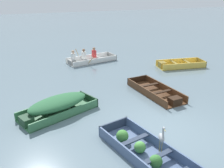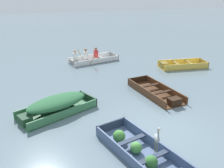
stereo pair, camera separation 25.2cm
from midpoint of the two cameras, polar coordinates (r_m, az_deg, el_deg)
ground_plane at (r=8.38m, az=11.22°, el=-10.68°), size 80.00×80.00×0.00m
dinghy_slate_blue_foreground at (r=7.15m, az=7.77°, el=-15.31°), size 1.83×3.30×0.41m
skiff_green_near_moored at (r=9.36m, az=-11.84°, el=-4.58°), size 3.07×2.13×0.64m
skiff_yellow_mid_moored at (r=15.02m, az=15.88°, el=4.13°), size 2.81×1.38×0.35m
skiff_dark_varnish_far_moored at (r=10.96m, az=10.86°, el=-1.97°), size 1.43×3.04×0.33m
rowboat_white_with_crew at (r=15.52m, az=-4.49°, el=5.74°), size 3.17×2.32×0.89m
heron_on_dinghy at (r=6.48m, az=11.37°, el=-11.95°), size 0.23×0.45×0.84m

